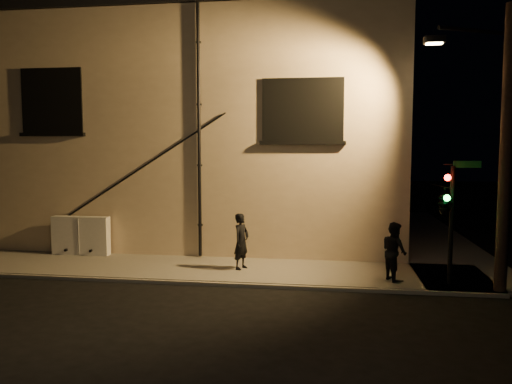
% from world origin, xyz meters
% --- Properties ---
extents(ground, '(90.00, 90.00, 0.00)m').
position_xyz_m(ground, '(0.00, 0.00, 0.00)').
color(ground, black).
extents(sidewalk, '(21.00, 16.00, 0.12)m').
position_xyz_m(sidewalk, '(1.22, 4.39, 0.06)').
color(sidewalk, slate).
rests_on(sidewalk, ground).
extents(building, '(16.20, 12.23, 8.80)m').
position_xyz_m(building, '(-3.00, 8.99, 4.40)').
color(building, beige).
rests_on(building, ground).
extents(utility_cabinet, '(2.00, 0.34, 1.32)m').
position_xyz_m(utility_cabinet, '(-5.95, 2.70, 0.78)').
color(utility_cabinet, white).
rests_on(utility_cabinet, sidewalk).
extents(pedestrian_a, '(0.62, 0.73, 1.69)m').
position_xyz_m(pedestrian_a, '(-0.14, 1.49, 0.96)').
color(pedestrian_a, black).
rests_on(pedestrian_a, sidewalk).
extents(pedestrian_b, '(0.88, 0.97, 1.63)m').
position_xyz_m(pedestrian_b, '(4.27, 0.84, 0.93)').
color(pedestrian_b, black).
rests_on(pedestrian_b, sidewalk).
extents(traffic_signal, '(1.26, 1.96, 3.32)m').
position_xyz_m(traffic_signal, '(5.51, 0.53, 2.35)').
color(traffic_signal, black).
rests_on(traffic_signal, sidewalk).
extents(streetlamp_pole, '(2.03, 1.39, 7.33)m').
position_xyz_m(streetlamp_pole, '(6.76, 0.22, 3.88)').
color(streetlamp_pole, black).
rests_on(streetlamp_pole, ground).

